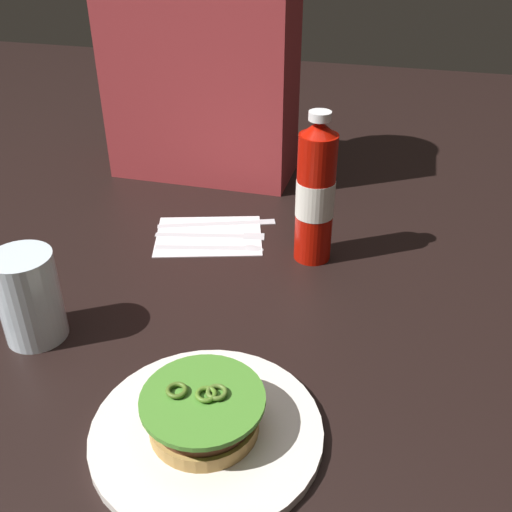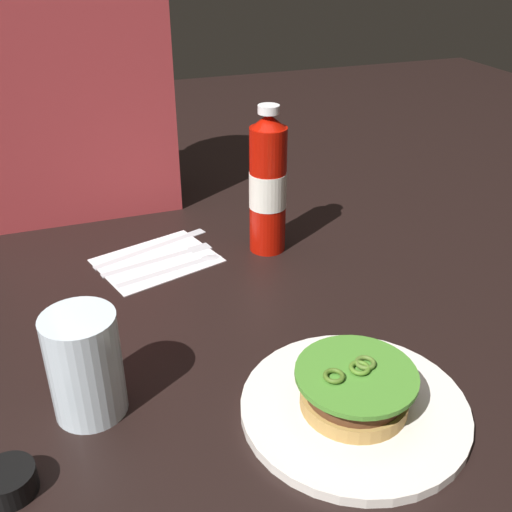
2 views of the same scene
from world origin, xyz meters
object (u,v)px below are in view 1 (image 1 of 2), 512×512
object	(u,v)px
fork_utensil	(220,234)
dinner_plate	(207,431)
diner_person	(199,42)
napkin	(209,235)
spoon_utensil	(225,246)
butter_knife	(224,222)
ketchup_bottle	(315,194)
water_glass	(29,297)
burger_sandwich	(203,412)

from	to	relation	value
fork_utensil	dinner_plate	bearing A→B (deg)	-73.76
fork_utensil	diner_person	bearing A→B (deg)	114.18
napkin	spoon_utensil	bearing A→B (deg)	-39.04
spoon_utensil	fork_utensil	world-z (taller)	same
dinner_plate	butter_knife	bearing A→B (deg)	105.40
napkin	butter_knife	world-z (taller)	butter_knife
napkin	diner_person	world-z (taller)	diner_person
ketchup_bottle	water_glass	distance (m)	0.43
napkin	fork_utensil	bearing A→B (deg)	12.89
ketchup_bottle	diner_person	xyz separation A→B (m)	(-0.28, 0.28, 0.15)
butter_knife	diner_person	size ratio (longest dim) A/B	0.35
burger_sandwich	fork_utensil	world-z (taller)	burger_sandwich
ketchup_bottle	fork_utensil	bearing A→B (deg)	171.99
butter_knife	napkin	bearing A→B (deg)	-105.12
napkin	fork_utensil	size ratio (longest dim) A/B	0.96
diner_person	ketchup_bottle	bearing A→B (deg)	-44.79
butter_knife	diner_person	world-z (taller)	diner_person
dinner_plate	diner_person	xyz separation A→B (m)	(-0.23, 0.67, 0.26)
burger_sandwich	butter_knife	xyz separation A→B (m)	(-0.12, 0.46, -0.03)
spoon_utensil	ketchup_bottle	bearing A→B (deg)	5.23
burger_sandwich	ketchup_bottle	distance (m)	0.40
dinner_plate	burger_sandwich	size ratio (longest dim) A/B	1.91
spoon_utensil	diner_person	distance (m)	0.41
water_glass	ketchup_bottle	bearing A→B (deg)	42.40
dinner_plate	spoon_utensil	world-z (taller)	dinner_plate
dinner_plate	diner_person	size ratio (longest dim) A/B	0.44
ketchup_bottle	napkin	world-z (taller)	ketchup_bottle
water_glass	napkin	bearing A→B (deg)	66.47
water_glass	napkin	size ratio (longest dim) A/B	0.69
ketchup_bottle	fork_utensil	distance (m)	0.20
ketchup_bottle	spoon_utensil	size ratio (longest dim) A/B	1.36
burger_sandwich	ketchup_bottle	size ratio (longest dim) A/B	0.55
napkin	diner_person	distance (m)	0.38
burger_sandwich	spoon_utensil	xyz separation A→B (m)	(-0.10, 0.38, -0.03)
dinner_plate	butter_knife	size ratio (longest dim) A/B	1.26
ketchup_bottle	napkin	distance (m)	0.21
ketchup_bottle	water_glass	size ratio (longest dim) A/B	1.94
burger_sandwich	water_glass	bearing A→B (deg)	159.12
burger_sandwich	butter_knife	size ratio (longest dim) A/B	0.66
water_glass	burger_sandwich	bearing A→B (deg)	-20.88
ketchup_bottle	diner_person	size ratio (longest dim) A/B	0.42
napkin	diner_person	bearing A→B (deg)	110.31
burger_sandwich	fork_utensil	distance (m)	0.43
fork_utensil	diner_person	size ratio (longest dim) A/B	0.32
napkin	water_glass	bearing A→B (deg)	-113.53
dinner_plate	spoon_utensil	distance (m)	0.39
burger_sandwich	spoon_utensil	world-z (taller)	burger_sandwich
napkin	fork_utensil	world-z (taller)	fork_utensil
napkin	spoon_utensil	distance (m)	0.05
butter_knife	spoon_utensil	bearing A→B (deg)	-71.63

